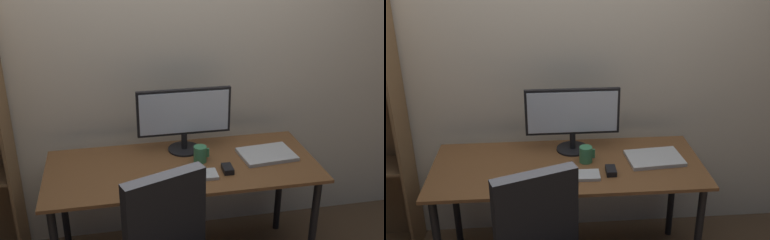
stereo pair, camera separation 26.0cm
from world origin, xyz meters
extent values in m
cube|color=beige|center=(0.00, 0.50, 1.30)|extent=(6.40, 0.10, 2.60)
cube|color=brown|center=(0.00, 0.00, 0.73)|extent=(1.58, 0.66, 0.02)
cylinder|color=black|center=(0.73, -0.27, 0.36)|extent=(0.04, 0.04, 0.72)
cylinder|color=black|center=(-0.73, 0.27, 0.36)|extent=(0.04, 0.04, 0.72)
cylinder|color=black|center=(0.73, 0.27, 0.36)|extent=(0.04, 0.04, 0.72)
cylinder|color=black|center=(0.04, 0.19, 0.75)|extent=(0.20, 0.20, 0.01)
cylinder|color=black|center=(0.04, 0.19, 0.80)|extent=(0.04, 0.04, 0.10)
cube|color=black|center=(0.04, 0.19, 1.00)|extent=(0.57, 0.03, 0.29)
cube|color=silver|center=(0.04, 0.17, 1.00)|extent=(0.54, 0.01, 0.26)
cube|color=#B7BABC|center=(0.02, -0.15, 0.75)|extent=(0.29, 0.11, 0.02)
cube|color=black|center=(0.24, -0.12, 0.76)|extent=(0.06, 0.10, 0.03)
cylinder|color=#387F51|center=(0.11, 0.02, 0.79)|extent=(0.08, 0.08, 0.10)
cube|color=#387F51|center=(0.15, 0.02, 0.79)|extent=(0.02, 0.01, 0.05)
cube|color=#B7BABC|center=(0.52, 0.01, 0.75)|extent=(0.34, 0.26, 0.02)
cube|color=black|center=(-0.18, -0.56, 0.75)|extent=(0.40, 0.20, 0.52)
cube|color=brown|center=(-1.00, 0.29, 0.89)|extent=(0.02, 0.28, 1.78)
camera|label=1|loc=(-0.39, -2.30, 2.02)|focal=42.52mm
camera|label=2|loc=(-0.14, -2.33, 2.02)|focal=42.52mm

